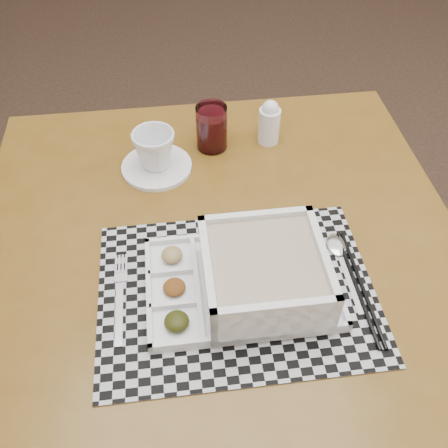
% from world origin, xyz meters
% --- Properties ---
extents(floor, '(5.00, 5.00, 0.00)m').
position_xyz_m(floor, '(0.00, 0.00, 0.00)').
color(floor, black).
rests_on(floor, ground).
extents(dining_table, '(0.96, 0.96, 0.68)m').
position_xyz_m(dining_table, '(-0.32, -0.78, 0.61)').
color(dining_table, '#5C3A10').
rests_on(dining_table, ground).
extents(placemat, '(0.49, 0.37, 0.00)m').
position_xyz_m(placemat, '(-0.30, -0.89, 0.68)').
color(placemat, '#AFAFB8').
rests_on(placemat, dining_table).
extents(serving_tray, '(0.33, 0.24, 0.10)m').
position_xyz_m(serving_tray, '(-0.27, -0.90, 0.73)').
color(serving_tray, white).
rests_on(serving_tray, placemat).
extents(fork, '(0.03, 0.19, 0.00)m').
position_xyz_m(fork, '(-0.50, -0.89, 0.69)').
color(fork, silver).
rests_on(fork, placemat).
extents(spoon, '(0.04, 0.18, 0.01)m').
position_xyz_m(spoon, '(-0.11, -0.82, 0.69)').
color(spoon, silver).
rests_on(spoon, placemat).
extents(chopsticks, '(0.03, 0.24, 0.01)m').
position_xyz_m(chopsticks, '(-0.09, -0.90, 0.69)').
color(chopsticks, black).
rests_on(chopsticks, placemat).
extents(saucer, '(0.15, 0.15, 0.01)m').
position_xyz_m(saucer, '(-0.44, -0.56, 0.69)').
color(saucer, white).
rests_on(saucer, dining_table).
extents(cup, '(0.12, 0.12, 0.08)m').
position_xyz_m(cup, '(-0.44, -0.56, 0.73)').
color(cup, white).
rests_on(cup, saucer).
extents(juice_glass, '(0.07, 0.07, 0.10)m').
position_xyz_m(juice_glass, '(-0.32, -0.50, 0.73)').
color(juice_glass, white).
rests_on(juice_glass, dining_table).
extents(creamer_bottle, '(0.05, 0.05, 0.10)m').
position_xyz_m(creamer_bottle, '(-0.19, -0.48, 0.73)').
color(creamer_bottle, white).
rests_on(creamer_bottle, dining_table).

